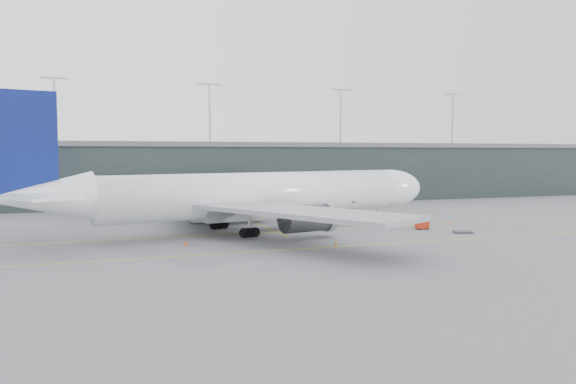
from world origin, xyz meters
name	(u,v)px	position (x,y,z in m)	size (l,w,h in m)	color
ground	(240,230)	(0.00, 0.00, 0.00)	(320.00, 320.00, 0.00)	#535358
taxiline_a	(246,233)	(0.00, -4.00, 0.01)	(160.00, 0.25, 0.02)	gold
taxiline_b	(279,250)	(0.00, -20.00, 0.01)	(160.00, 0.25, 0.02)	gold
taxiline_lead_main	(239,216)	(5.00, 20.00, 0.01)	(0.25, 60.00, 0.02)	gold
terminal	(184,172)	(0.00, 58.00, 7.62)	(240.00, 36.00, 29.00)	#1E2829
main_aircraft	(256,195)	(2.16, -1.90, 5.78)	(72.98, 67.51, 20.60)	white
jet_bridge	(269,187)	(12.72, 24.47, 5.40)	(22.87, 44.36, 7.21)	#303036
gse_cart	(422,224)	(28.63, -8.86, 0.80)	(2.43, 1.93, 1.44)	#B4260C
baggage_dolly	(463,232)	(32.32, -14.75, 0.17)	(2.76, 2.21, 0.28)	#38373C
uld_a	(196,219)	(-5.31, 10.47, 0.92)	(2.22, 1.93, 1.75)	#393A3E
uld_b	(210,218)	(-2.86, 10.44, 0.90)	(2.04, 1.70, 1.72)	#393A3E
uld_c	(218,218)	(-1.45, 9.75, 1.03)	(2.48, 2.15, 1.97)	#393A3E
cone_nose	(448,222)	(36.45, -5.06, 0.35)	(0.44, 0.44, 0.71)	orange
cone_wing_stbd	(336,243)	(8.48, -19.14, 0.31)	(0.38, 0.38, 0.61)	orange
cone_wing_port	(283,219)	(11.00, 10.51, 0.32)	(0.40, 0.40, 0.64)	orange
cone_tail	(186,243)	(-10.81, -12.43, 0.39)	(0.49, 0.49, 0.77)	#EB580D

